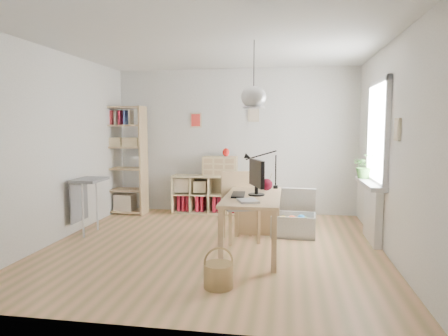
# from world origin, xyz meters

# --- Properties ---
(ground) EXTENTS (4.50, 4.50, 0.00)m
(ground) POSITION_xyz_m (0.00, 0.00, 0.00)
(ground) COLOR tan
(ground) RESTS_ON ground
(room_shell) EXTENTS (4.50, 4.50, 4.50)m
(room_shell) POSITION_xyz_m (0.55, -0.15, 2.00)
(room_shell) COLOR white
(room_shell) RESTS_ON ground
(window_unit) EXTENTS (0.07, 1.16, 1.46)m
(window_unit) POSITION_xyz_m (2.23, 0.60, 1.55)
(window_unit) COLOR white
(window_unit) RESTS_ON ground
(radiator) EXTENTS (0.10, 0.80, 0.80)m
(radiator) POSITION_xyz_m (2.19, 0.60, 0.40)
(radiator) COLOR white
(radiator) RESTS_ON ground
(windowsill) EXTENTS (0.22, 1.20, 0.06)m
(windowsill) POSITION_xyz_m (2.14, 0.60, 0.83)
(windowsill) COLOR silver
(windowsill) RESTS_ON radiator
(desk) EXTENTS (0.70, 1.50, 0.75)m
(desk) POSITION_xyz_m (0.55, -0.15, 0.66)
(desk) COLOR tan
(desk) RESTS_ON ground
(cube_shelf) EXTENTS (1.40, 0.38, 0.72)m
(cube_shelf) POSITION_xyz_m (-0.47, 2.08, 0.30)
(cube_shelf) COLOR #CFBB88
(cube_shelf) RESTS_ON ground
(tall_bookshelf) EXTENTS (0.80, 0.38, 2.00)m
(tall_bookshelf) POSITION_xyz_m (-2.04, 1.80, 1.09)
(tall_bookshelf) COLOR tan
(tall_bookshelf) RESTS_ON ground
(side_table) EXTENTS (0.40, 0.55, 0.85)m
(side_table) POSITION_xyz_m (-2.04, 0.35, 0.67)
(side_table) COLOR gray
(side_table) RESTS_ON ground
(chair) EXTENTS (0.62, 0.62, 0.98)m
(chair) POSITION_xyz_m (0.31, 0.40, 0.56)
(chair) COLOR gray
(chair) RESTS_ON ground
(wicker_basket) EXTENTS (0.30, 0.30, 0.42)m
(wicker_basket) POSITION_xyz_m (0.31, -1.36, 0.14)
(wicker_basket) COLOR olive
(wicker_basket) RESTS_ON ground
(storage_chest) EXTENTS (0.68, 0.76, 0.68)m
(storage_chest) POSITION_xyz_m (1.10, 0.78, 0.22)
(storage_chest) COLOR silver
(storage_chest) RESTS_ON ground
(monitor) EXTENTS (0.24, 0.51, 0.46)m
(monitor) POSITION_xyz_m (0.59, -0.14, 1.01)
(monitor) COLOR black
(monitor) RESTS_ON desk
(keyboard) EXTENTS (0.19, 0.44, 0.02)m
(keyboard) POSITION_xyz_m (0.37, -0.19, 0.76)
(keyboard) COLOR black
(keyboard) RESTS_ON desk
(task_lamp) EXTENTS (0.48, 0.18, 0.51)m
(task_lamp) POSITION_xyz_m (0.59, 0.40, 1.10)
(task_lamp) COLOR black
(task_lamp) RESTS_ON desk
(yarn_ball) EXTENTS (0.17, 0.17, 0.17)m
(yarn_ball) POSITION_xyz_m (0.70, 0.27, 0.83)
(yarn_ball) COLOR #480917
(yarn_ball) RESTS_ON desk
(paper_tray) EXTENTS (0.30, 0.33, 0.03)m
(paper_tray) POSITION_xyz_m (0.53, -0.61, 0.76)
(paper_tray) COLOR silver
(paper_tray) RESTS_ON desk
(drawer_chest) EXTENTS (0.63, 0.29, 0.36)m
(drawer_chest) POSITION_xyz_m (-0.25, 2.04, 0.90)
(drawer_chest) COLOR #CFBB88
(drawer_chest) RESTS_ON cube_shelf
(red_vase) EXTENTS (0.13, 0.13, 0.15)m
(red_vase) POSITION_xyz_m (-0.14, 2.04, 1.16)
(red_vase) COLOR #A8110E
(red_vase) RESTS_ON drawer_chest
(potted_plant) EXTENTS (0.35, 0.31, 0.37)m
(potted_plant) POSITION_xyz_m (2.12, 0.95, 1.05)
(potted_plant) COLOR #315E23
(potted_plant) RESTS_ON windowsill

